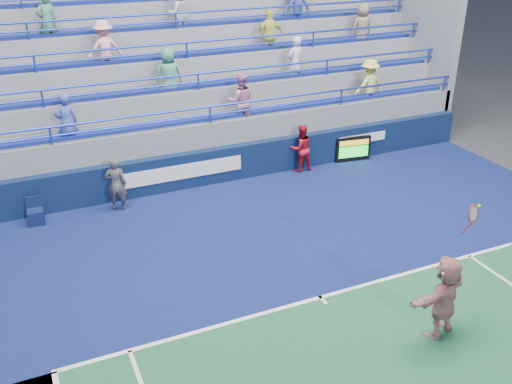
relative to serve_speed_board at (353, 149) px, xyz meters
name	(u,v)px	position (x,y,z in m)	size (l,w,h in m)	color
ground	(320,298)	(-4.79, -6.25, -0.42)	(120.00, 120.00, 0.00)	#333538
sponsor_wall	(214,166)	(-4.79, 0.25, 0.13)	(18.00, 0.32, 1.10)	#0A1837
bleacher_stand	(176,101)	(-4.79, 4.02, 1.12)	(18.00, 5.60, 6.13)	slate
serve_speed_board	(353,149)	(0.00, 0.00, 0.00)	(1.22, 0.30, 0.84)	black
judge_chair	(36,216)	(-10.02, -0.29, -0.19)	(0.43, 0.43, 0.72)	#0D1942
tennis_player	(444,296)	(-3.25, -8.16, 0.44)	(1.67, 0.91, 2.76)	silver
line_judge	(116,184)	(-7.87, -0.36, 0.35)	(0.56, 0.37, 1.55)	#131535
ball_girl	(301,148)	(-1.97, -0.01, 0.34)	(0.75, 0.58, 1.53)	#A6131F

